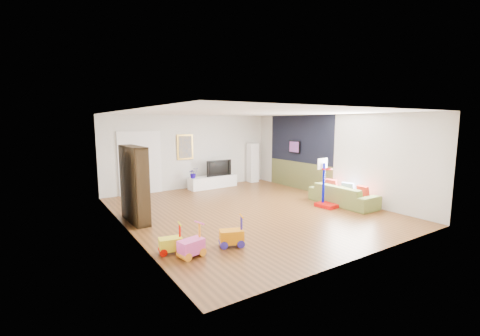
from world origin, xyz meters
TOP-DOWN VIEW (x-y plane):
  - floor at (0.00, 0.00)m, footprint 6.50×7.50m
  - ceiling at (0.00, 0.00)m, footprint 6.50×7.50m
  - wall_back at (0.00, 3.75)m, footprint 6.50×0.00m
  - wall_front at (0.00, -3.75)m, footprint 6.50×0.00m
  - wall_left at (-3.25, 0.00)m, footprint 0.00×7.50m
  - wall_right at (3.25, 0.00)m, footprint 0.00×7.50m
  - navy_accent at (3.23, 1.40)m, footprint 0.01×3.20m
  - olive_wainscot at (3.23, 1.40)m, footprint 0.01×3.20m
  - doorway at (-1.90, 3.71)m, footprint 1.45×0.06m
  - painting_back at (-0.25, 3.71)m, footprint 0.62×0.06m
  - artwork_right at (3.17, 1.60)m, footprint 0.04×0.56m
  - media_console at (0.67, 3.32)m, footprint 1.92×0.57m
  - tall_cabinet at (2.64, 3.51)m, footprint 0.39×0.39m
  - bookshelf at (-2.91, 0.68)m, footprint 0.39×1.30m
  - sofa at (2.72, -1.04)m, footprint 0.80×2.05m
  - basketball_hoop at (2.15, -0.96)m, footprint 0.53×0.63m
  - ride_on_yellow at (-2.90, -1.67)m, footprint 0.46×0.34m
  - ride_on_orange at (-1.76, -2.01)m, footprint 0.54×0.44m
  - ride_on_pink at (-2.64, -2.04)m, footprint 0.51×0.38m
  - child at (-2.12, 3.45)m, footprint 0.39×0.34m
  - tv at (0.90, 3.33)m, footprint 1.04×0.17m
  - vase_plant at (-0.13, 3.30)m, footprint 0.35×0.31m
  - pillow_left at (2.89, -1.61)m, footprint 0.13×0.37m
  - pillow_center at (2.94, -1.04)m, footprint 0.18×0.38m
  - pillow_right at (2.92, -0.42)m, footprint 0.16×0.40m

SIDE VIEW (x-z plane):
  - floor at x=0.00m, z-range 0.00..0.00m
  - media_console at x=0.67m, z-range 0.00..0.44m
  - ride_on_yellow at x=-2.90m, z-range 0.00..0.56m
  - sofa at x=2.72m, z-range 0.00..0.60m
  - ride_on_pink at x=-2.64m, z-range 0.00..0.61m
  - ride_on_orange at x=-1.76m, z-range 0.00..0.62m
  - child at x=-2.12m, z-range 0.00..0.91m
  - pillow_left at x=2.89m, z-range 0.29..0.65m
  - pillow_center at x=2.94m, z-range 0.29..0.66m
  - pillow_right at x=2.92m, z-range 0.28..0.67m
  - olive_wainscot at x=3.23m, z-range 0.00..1.00m
  - vase_plant at x=-0.13m, z-range 0.44..0.82m
  - basketball_hoop at x=2.15m, z-range 0.00..1.42m
  - tv at x=0.90m, z-range 0.44..1.04m
  - tall_cabinet at x=2.64m, z-range 0.00..1.60m
  - bookshelf at x=-2.91m, z-range 0.00..1.88m
  - doorway at x=-1.90m, z-range 0.00..2.10m
  - wall_back at x=0.00m, z-range 0.00..2.70m
  - wall_front at x=0.00m, z-range 0.00..2.70m
  - wall_left at x=-3.25m, z-range 0.00..2.70m
  - wall_right at x=3.25m, z-range 0.00..2.70m
  - artwork_right at x=3.17m, z-range 1.32..1.78m
  - painting_back at x=-0.25m, z-range 1.09..2.01m
  - navy_accent at x=3.23m, z-range 1.00..2.70m
  - ceiling at x=0.00m, z-range 2.70..2.70m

